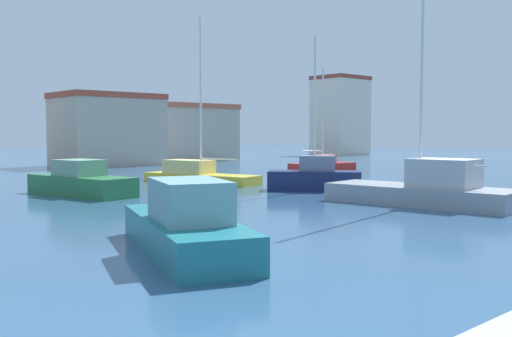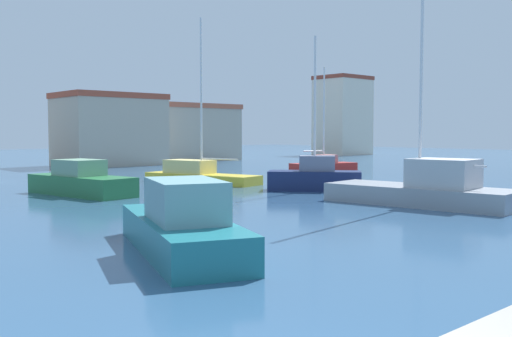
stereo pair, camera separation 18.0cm
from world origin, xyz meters
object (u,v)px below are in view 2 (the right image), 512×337
(motorboat_teal_distant_east, at_px, (182,226))
(sailboat_yellow_far_left, at_px, (198,174))
(sailboat_grey_outer_mooring, at_px, (425,188))
(sailboat_navy_behind_lamppost, at_px, (315,177))
(motorboat_green_distant_north, at_px, (81,182))
(sailboat_red_center_channel, at_px, (324,166))

(motorboat_teal_distant_east, bearing_deg, sailboat_yellow_far_left, 52.91)
(sailboat_grey_outer_mooring, height_order, sailboat_yellow_far_left, sailboat_grey_outer_mooring)
(sailboat_grey_outer_mooring, xyz_separation_m, sailboat_yellow_far_left, (-0.64, 14.68, -0.15))
(sailboat_grey_outer_mooring, relative_size, sailboat_navy_behind_lamppost, 1.63)
(motorboat_green_distant_north, bearing_deg, sailboat_navy_behind_lamppost, -31.06)
(sailboat_red_center_channel, height_order, motorboat_green_distant_north, sailboat_red_center_channel)
(sailboat_navy_behind_lamppost, distance_m, sailboat_yellow_far_left, 7.84)
(sailboat_red_center_channel, relative_size, sailboat_yellow_far_left, 0.81)
(sailboat_red_center_channel, bearing_deg, motorboat_green_distant_north, -172.26)
(sailboat_yellow_far_left, bearing_deg, motorboat_green_distant_north, -167.73)
(motorboat_green_distant_north, bearing_deg, sailboat_red_center_channel, 7.74)
(sailboat_grey_outer_mooring, bearing_deg, motorboat_teal_distant_east, -174.54)
(sailboat_grey_outer_mooring, bearing_deg, sailboat_red_center_channel, 53.73)
(motorboat_teal_distant_east, distance_m, motorboat_green_distant_north, 14.70)
(sailboat_grey_outer_mooring, height_order, sailboat_navy_behind_lamppost, sailboat_grey_outer_mooring)
(motorboat_green_distant_north, bearing_deg, sailboat_yellow_far_left, 12.27)
(sailboat_red_center_channel, xyz_separation_m, motorboat_green_distant_north, (-20.18, -2.74, 0.12))
(sailboat_navy_behind_lamppost, bearing_deg, sailboat_grey_outer_mooring, -98.96)
(sailboat_red_center_channel, xyz_separation_m, sailboat_navy_behind_lamppost, (-10.40, -8.64, 0.18))
(sailboat_yellow_far_left, bearing_deg, sailboat_grey_outer_mooring, -87.51)
(sailboat_grey_outer_mooring, xyz_separation_m, motorboat_teal_distant_east, (-12.65, -1.21, -0.02))
(sailboat_red_center_channel, bearing_deg, motorboat_teal_distant_east, -145.04)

